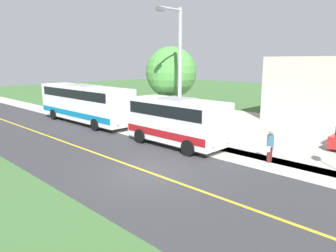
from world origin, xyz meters
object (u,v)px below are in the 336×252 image
(transit_bus_rear, at_px, (84,102))
(pedestrian_with_bags, at_px, (270,145))
(street_light_pole, at_px, (178,71))
(shuttle_bus_front, at_px, (177,119))
(tree_curbside, at_px, (171,73))

(transit_bus_rear, height_order, pedestrian_with_bags, transit_bus_rear)
(street_light_pole, bearing_deg, pedestrian_with_bags, 95.56)
(transit_bus_rear, xyz_separation_m, street_light_pole, (-0.41, 10.32, 2.75))
(shuttle_bus_front, bearing_deg, street_light_pole, -147.79)
(street_light_pole, xyz_separation_m, tree_curbside, (-2.52, -3.06, -0.21))
(shuttle_bus_front, height_order, street_light_pole, street_light_pole)
(transit_bus_rear, bearing_deg, tree_curbside, 111.95)
(transit_bus_rear, bearing_deg, shuttle_bus_front, 90.36)
(shuttle_bus_front, height_order, tree_curbside, tree_curbside)
(shuttle_bus_front, xyz_separation_m, tree_curbside, (-2.86, -3.27, 2.67))
(street_light_pole, bearing_deg, tree_curbside, -129.49)
(pedestrian_with_bags, height_order, street_light_pole, street_light_pole)
(street_light_pole, height_order, tree_curbside, street_light_pole)
(shuttle_bus_front, distance_m, pedestrian_with_bags, 5.83)
(transit_bus_rear, distance_m, tree_curbside, 8.23)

